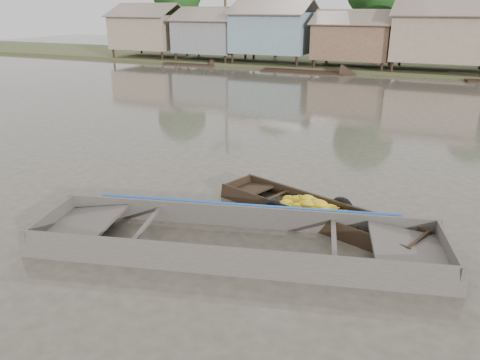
% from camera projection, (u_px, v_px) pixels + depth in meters
% --- Properties ---
extents(ground, '(120.00, 120.00, 0.00)m').
position_uv_depth(ground, '(249.00, 225.00, 10.82)').
color(ground, '#464035').
rests_on(ground, ground).
extents(riverbank, '(120.00, 12.47, 10.22)m').
position_uv_depth(riverbank, '(451.00, 30.00, 35.76)').
color(riverbank, '#384723').
rests_on(riverbank, ground).
extents(banana_boat, '(5.28, 2.80, 0.70)m').
position_uv_depth(banana_boat, '(313.00, 212.00, 11.17)').
color(banana_boat, black).
rests_on(banana_boat, ground).
extents(viewer_boat, '(8.75, 4.29, 0.68)m').
position_uv_depth(viewer_boat, '(238.00, 245.00, 9.76)').
color(viewer_boat, '#423D38').
rests_on(viewer_boat, ground).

